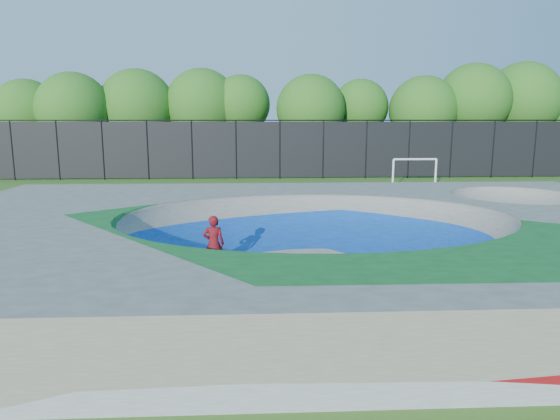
{
  "coord_description": "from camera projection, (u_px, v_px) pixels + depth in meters",
  "views": [
    {
      "loc": [
        -1.61,
        -13.45,
        4.13
      ],
      "look_at": [
        -0.84,
        3.0,
        1.1
      ],
      "focal_mm": 32.0,
      "sensor_mm": 36.0,
      "label": 1
    }
  ],
  "objects": [
    {
      "name": "skate_deck",
      "position": [
        315.0,
        242.0,
        13.9
      ],
      "size": [
        22.0,
        14.0,
        1.5
      ],
      "primitive_type": "cube",
      "color": "gray",
      "rests_on": "ground"
    },
    {
      "name": "ground",
      "position": [
        315.0,
        267.0,
        14.04
      ],
      "size": [
        120.0,
        120.0,
        0.0
      ],
      "primitive_type": "plane",
      "color": "#3A661C",
      "rests_on": "ground"
    },
    {
      "name": "skateboard",
      "position": [
        214.0,
        271.0,
        13.62
      ],
      "size": [
        0.8,
        0.3,
        0.05
      ],
      "primitive_type": "cube",
      "rotation": [
        0.0,
        0.0,
        0.11
      ],
      "color": "black",
      "rests_on": "ground"
    },
    {
      "name": "treeline",
      "position": [
        302.0,
        107.0,
        38.84
      ],
      "size": [
        51.91,
        7.79,
        8.55
      ],
      "color": "#422F21",
      "rests_on": "ground"
    },
    {
      "name": "soccer_goal",
      "position": [
        415.0,
        167.0,
        29.83
      ],
      "size": [
        2.71,
        0.12,
        1.79
      ],
      "color": "white",
      "rests_on": "ground"
    },
    {
      "name": "fence",
      "position": [
        280.0,
        148.0,
        34.28
      ],
      "size": [
        48.09,
        0.09,
        4.04
      ],
      "color": "black",
      "rests_on": "ground"
    },
    {
      "name": "skater",
      "position": [
        214.0,
        244.0,
        13.48
      ],
      "size": [
        0.57,
        0.38,
        1.57
      ],
      "primitive_type": "imported",
      "rotation": [
        0.0,
        0.0,
        3.14
      ],
      "color": "red",
      "rests_on": "ground"
    }
  ]
}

